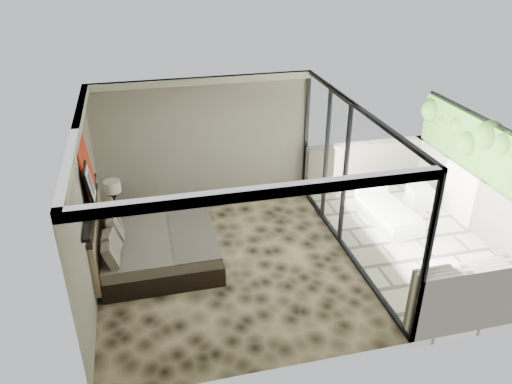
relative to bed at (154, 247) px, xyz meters
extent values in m
plane|color=black|center=(1.27, -0.39, -0.34)|extent=(5.00, 5.00, 0.00)
cube|color=silver|center=(1.27, -0.39, 2.45)|extent=(4.50, 5.00, 0.02)
cube|color=gray|center=(1.27, 2.10, 1.06)|extent=(4.50, 0.02, 2.80)
cube|color=gray|center=(-0.97, -0.39, 1.06)|extent=(0.02, 5.00, 2.80)
cube|color=white|center=(3.52, -0.39, 1.06)|extent=(0.08, 5.00, 2.80)
cube|color=#B8AF9D|center=(5.02, -0.39, -0.40)|extent=(3.00, 5.00, 0.12)
cube|color=#B7AF95|center=(6.37, -0.39, 0.21)|extent=(0.30, 5.00, 1.10)
cube|color=black|center=(-0.91, -0.29, 1.16)|extent=(0.12, 2.20, 0.05)
cube|color=black|center=(0.11, 0.00, -0.17)|extent=(2.02, 1.93, 0.35)
cube|color=#665F55|center=(0.11, 0.00, 0.11)|extent=(1.96, 1.87, 0.21)
cube|color=#46433D|center=(0.69, 0.00, 0.22)|extent=(0.77, 1.91, 0.03)
cube|color=#816B52|center=(-0.93, 0.00, 0.33)|extent=(0.08, 2.03, 0.96)
cube|color=black|center=(-0.65, 1.26, -0.10)|extent=(0.52, 0.52, 0.47)
cone|color=black|center=(-0.65, 1.29, 0.26)|extent=(0.18, 0.18, 0.17)
cone|color=black|center=(-0.65, 1.29, 0.43)|extent=(0.18, 0.18, 0.17)
cylinder|color=white|center=(-0.65, 1.29, 0.66)|extent=(0.32, 0.32, 0.22)
cube|color=#A44A0E|center=(-0.92, 0.15, 1.63)|extent=(0.13, 0.90, 0.90)
cube|color=black|center=(-0.87, -0.21, 1.48)|extent=(0.11, 0.50, 0.60)
cube|color=white|center=(5.72, 0.79, -0.11)|extent=(0.51, 0.51, 0.46)
cube|color=white|center=(4.77, 0.33, -0.21)|extent=(0.89, 1.56, 0.26)
cube|color=white|center=(4.77, 0.33, -0.04)|extent=(0.84, 1.47, 0.07)
cube|color=white|center=(4.70, 1.03, 0.09)|extent=(0.76, 0.18, 0.33)
camera|label=1|loc=(0.02, -7.64, 4.99)|focal=35.00mm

